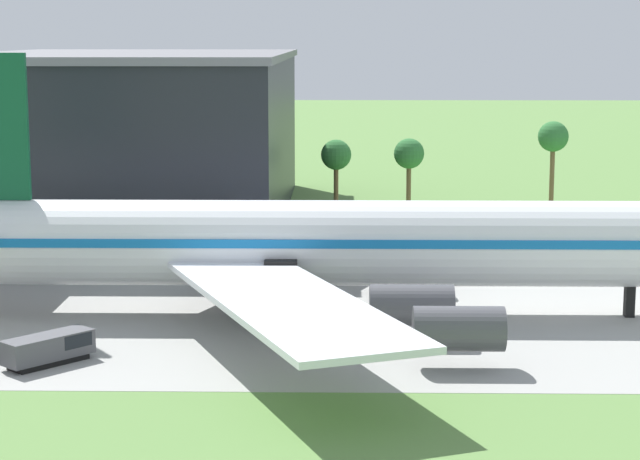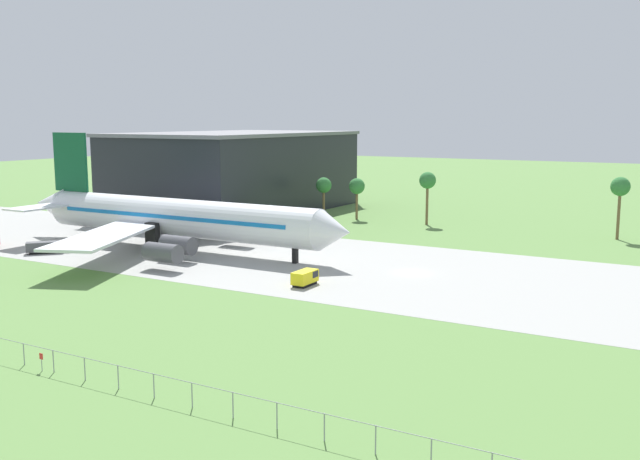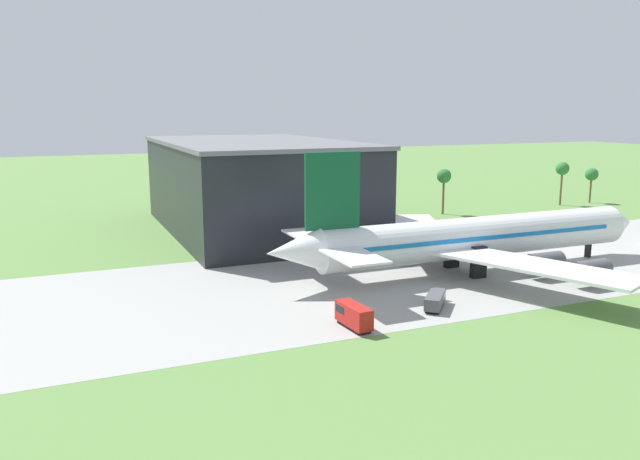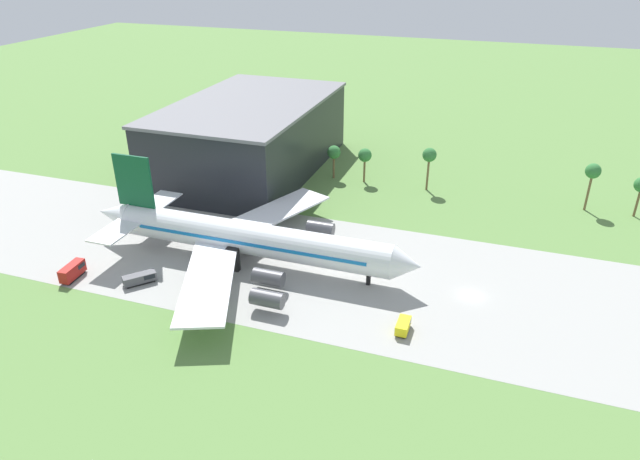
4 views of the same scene
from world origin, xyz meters
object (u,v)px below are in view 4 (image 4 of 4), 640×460
at_px(baggage_tug, 73,271).
at_px(catering_van, 403,326).
at_px(fuel_truck, 141,278).
at_px(terminal_building, 251,136).
at_px(jet_airliner, 247,238).

height_order(baggage_tug, catering_van, baggage_tug).
relative_size(fuel_truck, terminal_building, 0.10).
distance_m(baggage_tug, catering_van, 63.96).
distance_m(fuel_truck, terminal_building, 63.05).
distance_m(baggage_tug, fuel_truck, 13.74).
bearing_deg(fuel_truck, jet_airliner, 40.34).
xyz_separation_m(jet_airliner, fuel_truck, (-16.10, -13.67, -4.52)).
bearing_deg(fuel_truck, terminal_building, 95.17).
bearing_deg(baggage_tug, fuel_truck, 10.97).
distance_m(catering_van, terminal_building, 83.03).
bearing_deg(catering_van, jet_airliner, 160.41).
relative_size(jet_airliner, baggage_tug, 11.55).
relative_size(jet_airliner, terminal_building, 1.14).
height_order(fuel_truck, catering_van, catering_van).
bearing_deg(jet_airliner, baggage_tug, -151.16).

